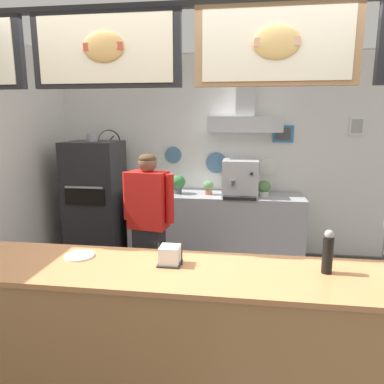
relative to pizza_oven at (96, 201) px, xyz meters
The scene contains 14 objects.
ground_plane 2.73m from the pizza_oven, 52.19° to the right, with size 6.41×6.41×0.00m, color #3F3A38.
back_wall_assembly 1.80m from the pizza_oven, 14.47° to the left, with size 4.58×3.01×2.75m.
service_counter 3.08m from the pizza_oven, 58.49° to the right, with size 3.86×0.60×1.06m.
back_prep_counter 1.65m from the pizza_oven, ahead, with size 2.29×0.59×0.90m.
pizza_oven is the anchor object (origin of this frame).
shop_worker 1.60m from the pizza_oven, 49.06° to the right, with size 0.52×0.28×1.57m.
espresso_machine 1.95m from the pizza_oven, ahead, with size 0.46×0.51×0.47m.
potted_rosemary 1.13m from the pizza_oven, 10.35° to the left, with size 0.21×0.21×0.25m.
potted_sage 1.52m from the pizza_oven, ahead, with size 0.14×0.14×0.19m.
potted_basil 2.24m from the pizza_oven, ahead, with size 0.17×0.17×0.21m.
potted_thyme 0.77m from the pizza_oven, 13.69° to the left, with size 0.18×0.18×0.21m.
pepper_grinder 3.53m from the pizza_oven, 46.57° to the right, with size 0.06×0.06×0.25m.
condiment_plate 2.70m from the pizza_oven, 69.25° to the right, with size 0.18×0.18×0.01m.
napkin_holder 2.99m from the pizza_oven, 59.04° to the right, with size 0.14×0.13×0.13m.
Camera 1 is at (0.34, -2.46, 1.90)m, focal length 34.15 mm.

